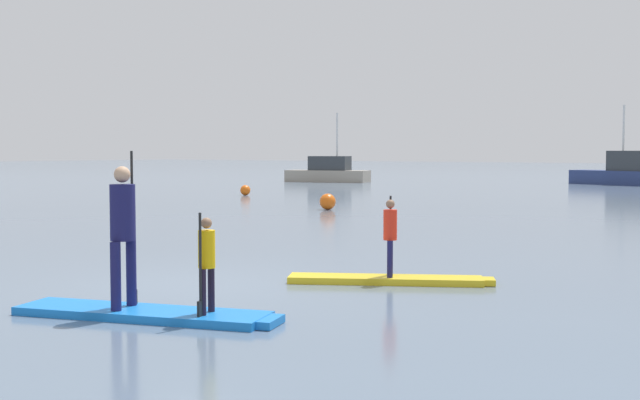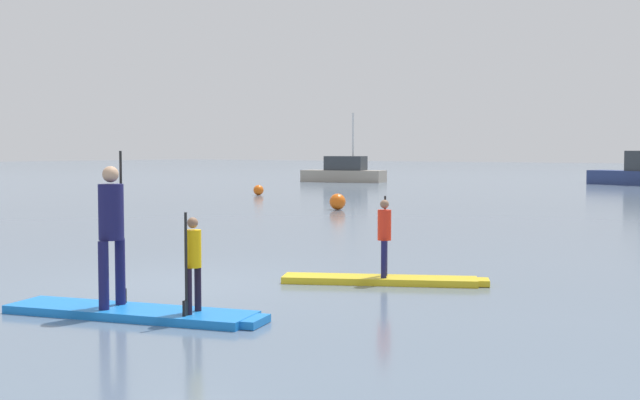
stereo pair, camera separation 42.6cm
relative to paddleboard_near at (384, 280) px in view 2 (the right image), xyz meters
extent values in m
plane|color=slate|center=(-2.37, -1.85, -0.05)|extent=(240.00, 240.00, 0.00)
cube|color=gold|center=(-0.07, -0.03, 0.00)|extent=(2.81, 1.83, 0.10)
cube|color=gold|center=(1.26, 0.67, 0.00)|extent=(0.39, 0.45, 0.09)
cylinder|color=#19194C|center=(-0.06, 0.10, 0.32)|extent=(0.08, 0.08, 0.55)
cylinder|color=#19194C|center=(0.05, -0.11, 0.32)|extent=(0.08, 0.08, 0.55)
cylinder|color=red|center=(0.00, 0.00, 0.83)|extent=(0.27, 0.27, 0.45)
sphere|color=#8C664C|center=(0.00, 0.00, 1.14)|extent=(0.13, 0.13, 0.13)
cylinder|color=black|center=(-0.08, 0.15, 0.65)|extent=(0.03, 0.03, 1.20)
cube|color=black|center=(-0.08, 0.15, 0.14)|extent=(0.09, 0.14, 0.18)
cube|color=blue|center=(-1.22, -3.87, 0.00)|extent=(3.20, 1.60, 0.10)
cube|color=blue|center=(0.32, -3.40, 0.00)|extent=(0.38, 0.56, 0.09)
cylinder|color=#19194C|center=(-1.50, -3.77, 0.46)|extent=(0.12, 0.12, 0.81)
cylinder|color=#19194C|center=(-1.39, -4.10, 0.46)|extent=(0.12, 0.12, 0.81)
cylinder|color=#19194C|center=(-1.44, -3.93, 1.20)|extent=(0.37, 0.37, 0.67)
sphere|color=tan|center=(-1.44, -3.93, 1.65)|extent=(0.19, 0.19, 0.19)
cylinder|color=black|center=(-1.51, -3.72, 0.99)|extent=(0.03, 0.03, 1.88)
cube|color=black|center=(-1.51, -3.72, 0.14)|extent=(0.07, 0.14, 0.18)
cylinder|color=black|center=(-0.43, -3.51, 0.32)|extent=(0.08, 0.08, 0.53)
cylinder|color=black|center=(-0.37, -3.73, 0.32)|extent=(0.08, 0.08, 0.53)
cylinder|color=#F2B20C|center=(-0.40, -3.62, 0.80)|extent=(0.24, 0.24, 0.44)
sphere|color=#8C664C|center=(-0.40, -3.62, 1.10)|extent=(0.13, 0.13, 0.13)
cylinder|color=black|center=(-0.35, -3.78, 0.64)|extent=(0.03, 0.03, 1.19)
cube|color=black|center=(-0.35, -3.78, 0.14)|extent=(0.07, 0.14, 0.18)
cube|color=#9E9384|center=(-22.40, 32.02, 0.32)|extent=(5.44, 2.74, 0.74)
cube|color=#33383D|center=(-22.26, 32.06, 1.13)|extent=(2.69, 1.80, 0.89)
cylinder|color=silver|center=(-21.78, 32.17, 2.92)|extent=(0.12, 0.12, 2.69)
sphere|color=orange|center=(-17.02, 17.35, 0.18)|extent=(0.45, 0.45, 0.45)
sphere|color=orange|center=(-9.15, 12.08, 0.22)|extent=(0.54, 0.54, 0.54)
camera|label=1|loc=(5.94, -10.64, 1.94)|focal=45.87mm
camera|label=2|loc=(6.29, -10.40, 1.94)|focal=45.87mm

